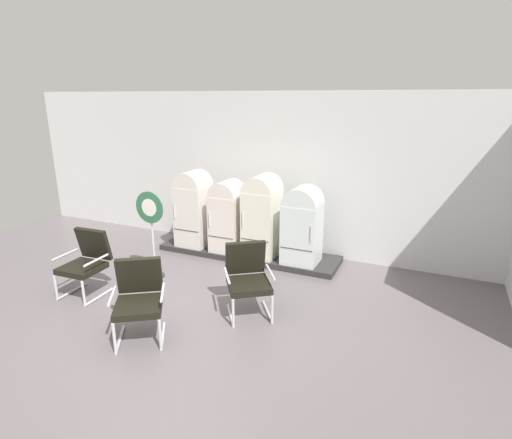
# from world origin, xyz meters

# --- Properties ---
(ground) EXTENTS (12.00, 10.00, 0.05)m
(ground) POSITION_xyz_m (0.00, 0.00, -0.03)
(ground) COLOR slate
(back_wall) EXTENTS (11.76, 0.12, 3.21)m
(back_wall) POSITION_xyz_m (0.00, 3.66, 1.62)
(back_wall) COLOR silver
(back_wall) RESTS_ON ground
(display_plinth) EXTENTS (3.68, 0.95, 0.11)m
(display_plinth) POSITION_xyz_m (0.00, 3.02, 0.05)
(display_plinth) COLOR #2E2E2C
(display_plinth) RESTS_ON ground
(refrigerator_0) EXTENTS (0.62, 0.65, 1.56)m
(refrigerator_0) POSITION_xyz_m (-1.18, 2.90, 0.94)
(refrigerator_0) COLOR silver
(refrigerator_0) RESTS_ON display_plinth
(refrigerator_1) EXTENTS (0.59, 0.63, 1.43)m
(refrigerator_1) POSITION_xyz_m (-0.38, 2.89, 0.86)
(refrigerator_1) COLOR silver
(refrigerator_1) RESTS_ON display_plinth
(refrigerator_2) EXTENTS (0.61, 0.71, 1.59)m
(refrigerator_2) POSITION_xyz_m (0.35, 2.93, 0.95)
(refrigerator_2) COLOR silver
(refrigerator_2) RESTS_ON display_plinth
(refrigerator_3) EXTENTS (0.65, 0.64, 1.44)m
(refrigerator_3) POSITION_xyz_m (1.16, 2.89, 0.87)
(refrigerator_3) COLOR silver
(refrigerator_3) RESTS_ON display_plinth
(armchair_left) EXTENTS (0.69, 0.74, 1.05)m
(armchair_left) POSITION_xyz_m (-1.68, 0.48, 0.58)
(armchair_left) COLOR silver
(armchair_left) RESTS_ON ground
(armchair_right) EXTENTS (0.90, 0.93, 1.05)m
(armchair_right) POSITION_xyz_m (0.95, 0.99, 0.58)
(armchair_right) COLOR silver
(armchair_right) RESTS_ON ground
(armchair_center) EXTENTS (0.89, 0.92, 1.05)m
(armchair_center) POSITION_xyz_m (-0.09, -0.17, 0.58)
(armchair_center) COLOR silver
(armchair_center) RESTS_ON ground
(sign_stand) EXTENTS (0.55, 0.32, 1.56)m
(sign_stand) POSITION_xyz_m (-1.09, 1.41, 0.85)
(sign_stand) COLOR #2D2D30
(sign_stand) RESTS_ON ground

